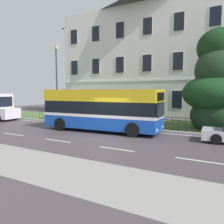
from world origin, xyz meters
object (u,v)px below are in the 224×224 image
Objects in this scene: street_lamp_post at (57,78)px; evergreen_tree at (219,90)px; georgian_townhouse at (147,59)px; litter_bin at (124,119)px; single_decker_bus at (102,109)px.

evergreen_tree is at bearing 6.81° from street_lamp_post.
georgian_townhouse is 11.53m from litter_bin.
single_decker_bus reaches higher than litter_bin.
street_lamp_post is at bearing 178.37° from litter_bin.
evergreen_tree reaches higher than single_decker_bus.
street_lamp_post is (-14.34, -1.71, 1.20)m from evergreen_tree.
georgian_townhouse reaches higher than street_lamp_post.
evergreen_tree is 8.82m from single_decker_bus.
georgian_townhouse is 2.14× the size of single_decker_bus.
evergreen_tree is 1.12× the size of street_lamp_post.
georgian_townhouse is 2.35× the size of evergreen_tree.
evergreen_tree reaches higher than street_lamp_post.
litter_bin is (1.68, -9.61, -6.15)m from georgian_townhouse.
litter_bin is at bearing -1.63° from street_lamp_post.
litter_bin is (0.60, 2.45, -0.94)m from single_decker_bus.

